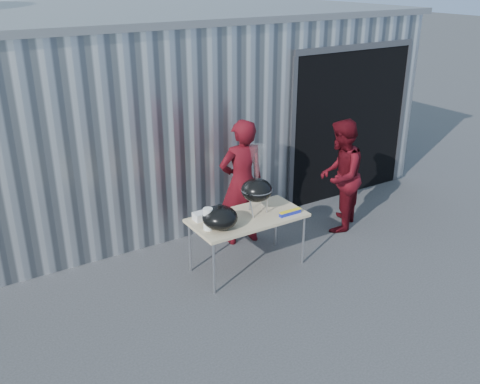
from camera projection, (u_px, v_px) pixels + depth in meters
ground at (239, 292)px, 6.63m from camera, size 80.00×80.00×0.00m
building at (151, 94)px, 10.07m from camera, size 8.20×6.20×3.10m
folding_table at (248, 219)px, 6.92m from camera, size 1.50×0.75×0.75m
kettle_grill at (257, 183)px, 6.83m from camera, size 0.41×0.41×0.93m
grill_lid at (220, 218)px, 6.55m from camera, size 0.44×0.44×0.32m
paper_towels at (208, 219)px, 6.52m from camera, size 0.12×0.12×0.28m
white_tub at (201, 216)px, 6.80m from camera, size 0.20×0.15×0.10m
foil_box at (290, 213)px, 6.95m from camera, size 0.32×0.05×0.06m
person_cook at (242, 183)px, 7.54m from camera, size 0.72×0.53×1.84m
person_bystander at (340, 176)px, 7.97m from camera, size 1.05×1.01×1.71m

